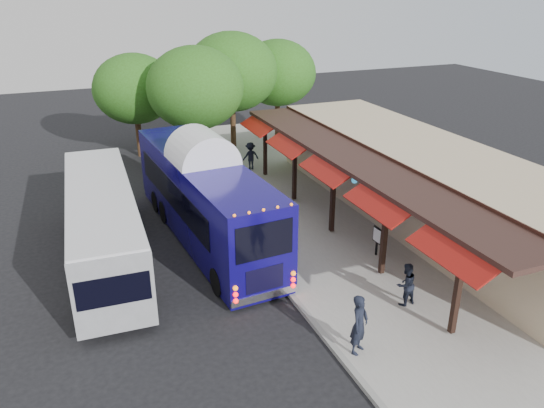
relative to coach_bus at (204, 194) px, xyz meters
name	(u,v)px	position (x,y,z in m)	size (l,w,h in m)	color
ground	(290,298)	(1.45, -5.83, -2.07)	(90.00, 90.00, 0.00)	black
sidewalk	(355,229)	(6.45, -1.83, -1.99)	(10.00, 40.00, 0.15)	#9E9B93
curb	(253,248)	(1.50, -1.83, -1.99)	(0.20, 40.00, 0.16)	gray
station_shelter	(421,182)	(9.83, -1.83, -0.22)	(8.15, 20.00, 3.60)	tan
coach_bus	(204,194)	(0.00, 0.00, 0.00)	(3.38, 12.17, 3.85)	#100866
city_bus	(103,222)	(-4.27, -0.44, -0.39)	(2.93, 11.42, 3.04)	gray
ped_a	(359,324)	(2.05, -9.45, -0.96)	(0.70, 0.46, 1.92)	black
ped_b	(406,284)	(4.85, -7.84, -1.14)	(0.75, 0.59, 1.55)	black
ped_c	(250,198)	(2.41, 1.01, -0.94)	(1.15, 0.48, 1.95)	black
ped_d	(250,156)	(4.85, 7.58, -1.10)	(1.06, 0.61, 1.63)	black
sign_board	(377,237)	(5.89, -4.43, -1.10)	(0.09, 0.55, 1.22)	black
tree_left	(195,88)	(2.25, 9.55, 2.72)	(5.61, 5.61, 7.18)	#382314
tree_mid	(232,72)	(5.45, 12.58, 3.01)	(5.95, 5.95, 7.62)	#382314
tree_right	(278,73)	(9.30, 14.08, 2.51)	(5.36, 5.36, 6.86)	#382314
tree_far	(134,89)	(-0.69, 13.16, 2.26)	(5.07, 5.07, 6.49)	#382314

